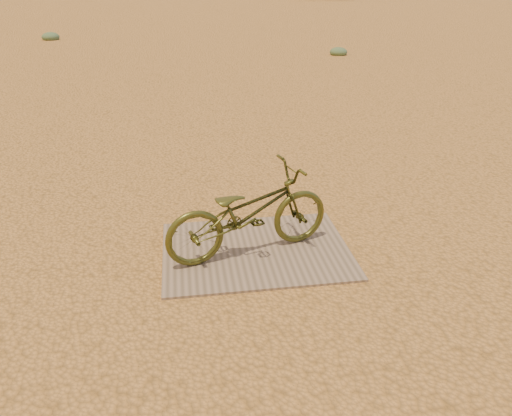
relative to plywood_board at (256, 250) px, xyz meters
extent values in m
plane|color=#CC8C44|center=(-0.36, 0.46, -0.01)|extent=(120.00, 120.00, 0.00)
cube|color=#866F5B|center=(0.00, 0.00, 0.00)|extent=(1.62, 1.22, 0.02)
imported|color=#444618|center=(-0.07, -0.04, 0.39)|extent=(1.54, 0.88, 0.77)
ellipsoid|color=#54754B|center=(4.07, 10.71, -0.01)|extent=(0.50, 0.50, 0.28)
ellipsoid|color=#54754B|center=(-4.95, 15.59, -0.01)|extent=(0.60, 0.60, 0.33)
camera|label=1|loc=(-0.57, -3.75, 2.23)|focal=35.00mm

